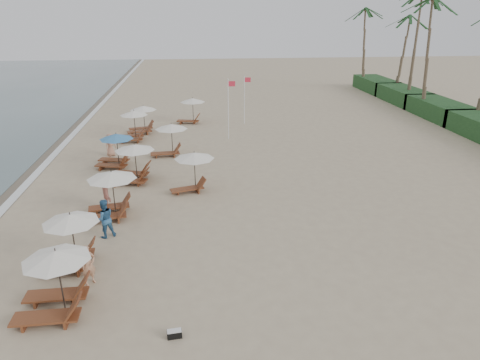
{
  "coord_description": "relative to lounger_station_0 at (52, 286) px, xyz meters",
  "views": [
    {
      "loc": [
        -1.31,
        -16.41,
        9.48
      ],
      "look_at": [
        1.0,
        4.47,
        1.3
      ],
      "focal_mm": 32.48,
      "sensor_mm": 36.0,
      "label": 1
    }
  ],
  "objects": [
    {
      "name": "lounger_station_1",
      "position": [
        -0.2,
        2.87,
        0.06
      ],
      "size": [
        2.49,
        2.16,
        2.28
      ],
      "color": "brown",
      "rests_on": "ground"
    },
    {
      "name": "beachgoer_far_b",
      "position": [
        -0.97,
        17.23,
        -0.26
      ],
      "size": [
        0.92,
        0.92,
        1.61
      ],
      "primitive_type": "imported",
      "rotation": [
        0.0,
        0.0,
        0.79
      ],
      "color": "tan",
      "rests_on": "ground"
    },
    {
      "name": "inland_station_1",
      "position": [
        3.09,
        16.82,
        0.29
      ],
      "size": [
        2.73,
        2.24,
        2.22
      ],
      "color": "brown",
      "rests_on": "ground"
    },
    {
      "name": "flag_pole_near",
      "position": [
        7.63,
        20.76,
        1.54
      ],
      "size": [
        0.59,
        0.08,
        4.73
      ],
      "color": "silver",
      "rests_on": "ground"
    },
    {
      "name": "lounger_station_5",
      "position": [
        0.08,
        20.98,
        0.07
      ],
      "size": [
        2.5,
        2.13,
        2.38
      ],
      "color": "brown",
      "rests_on": "ground"
    },
    {
      "name": "lounger_station_0",
      "position": [
        0.0,
        0.0,
        0.0
      ],
      "size": [
        2.67,
        2.19,
        2.36
      ],
      "color": "brown",
      "rests_on": "ground"
    },
    {
      "name": "lounger_station_4",
      "position": [
        -0.36,
        14.94,
        -0.03
      ],
      "size": [
        2.62,
        2.37,
        2.2
      ],
      "color": "brown",
      "rests_on": "ground"
    },
    {
      "name": "wet_sand_band",
      "position": [
        -6.36,
        13.78,
        -1.06
      ],
      "size": [
        3.2,
        140.0,
        0.01
      ],
      "primitive_type": "cube",
      "color": "#6B5E4C",
      "rests_on": "ground"
    },
    {
      "name": "foam_line",
      "position": [
        -5.06,
        13.78,
        -1.06
      ],
      "size": [
        0.5,
        140.0,
        0.02
      ],
      "primitive_type": "cube",
      "color": "white",
      "rests_on": "ground"
    },
    {
      "name": "beachgoer_mid_b",
      "position": [
        0.34,
        8.31,
        -0.18
      ],
      "size": [
        0.98,
        1.3,
        1.78
      ],
      "primitive_type": "imported",
      "rotation": [
        0.0,
        0.0,
        1.88
      ],
      "color": "#905549",
      "rests_on": "ground"
    },
    {
      "name": "lounger_station_3",
      "position": [
        1.09,
        12.11,
        -0.01
      ],
      "size": [
        2.81,
        2.52,
        2.26
      ],
      "color": "brown",
      "rests_on": "ground"
    },
    {
      "name": "beachgoer_mid_a",
      "position": [
        0.74,
        5.22,
        -0.16
      ],
      "size": [
        1.09,
        1.0,
        1.81
      ],
      "primitive_type": "imported",
      "rotation": [
        0.0,
        0.0,
        3.59
      ],
      "color": "#2D5D88",
      "rests_on": "ground"
    },
    {
      "name": "duffel_bag",
      "position": [
        3.99,
        -1.65,
        -0.94
      ],
      "size": [
        0.48,
        0.27,
        0.26
      ],
      "color": "black",
      "rests_on": "ground"
    },
    {
      "name": "beachgoer_near",
      "position": [
        0.8,
        1.58,
        -0.27
      ],
      "size": [
        0.68,
        0.68,
        1.59
      ],
      "primitive_type": "imported",
      "rotation": [
        0.0,
        0.0,
        0.78
      ],
      "color": "tan",
      "rests_on": "ground"
    },
    {
      "name": "ground",
      "position": [
        6.14,
        3.78,
        -1.07
      ],
      "size": [
        160.0,
        160.0,
        0.0
      ],
      "primitive_type": "plane",
      "color": "tan",
      "rests_on": "ground"
    },
    {
      "name": "lounger_station_6",
      "position": [
        0.56,
        23.32,
        0.01
      ],
      "size": [
        2.58,
        2.29,
        2.27
      ],
      "color": "brown",
      "rests_on": "ground"
    },
    {
      "name": "inland_station_0",
      "position": [
        4.64,
        10.16,
        0.36
      ],
      "size": [
        2.63,
        2.24,
        2.22
      ],
      "color": "brown",
      "rests_on": "ground"
    },
    {
      "name": "flag_pole_far",
      "position": [
        9.47,
        25.51,
        1.33
      ],
      "size": [
        0.6,
        0.08,
        4.31
      ],
      "color": "silver",
      "rests_on": "ground"
    },
    {
      "name": "lounger_station_2",
      "position": [
        0.61,
        7.33,
        0.11
      ],
      "size": [
        2.72,
        2.38,
        2.34
      ],
      "color": "brown",
      "rests_on": "ground"
    },
    {
      "name": "inland_station_2",
      "position": [
        4.66,
        26.3,
        0.3
      ],
      "size": [
        2.72,
        2.24,
        2.22
      ],
      "color": "brown",
      "rests_on": "ground"
    }
  ]
}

